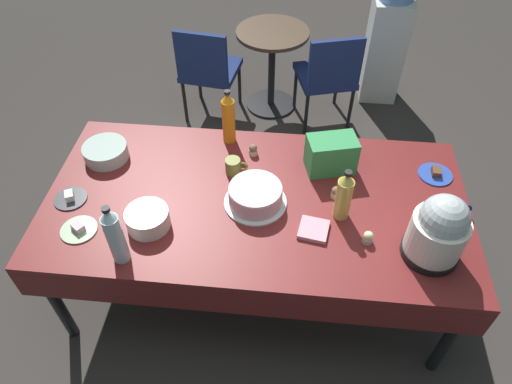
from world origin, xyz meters
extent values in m
plane|color=#383330|center=(0.00, 0.00, 0.00)|extent=(9.00, 9.00, 0.00)
cube|color=maroon|center=(0.00, 0.00, 0.73)|extent=(2.20, 1.10, 0.04)
cylinder|color=black|center=(-1.02, -0.47, 0.35)|extent=(0.06, 0.06, 0.71)
cylinder|color=black|center=(1.02, -0.47, 0.35)|extent=(0.06, 0.06, 0.71)
cylinder|color=black|center=(-1.02, 0.47, 0.35)|extent=(0.06, 0.06, 0.71)
cylinder|color=black|center=(1.02, 0.47, 0.35)|extent=(0.06, 0.06, 0.71)
cube|color=maroon|center=(0.00, -0.55, 0.62)|extent=(2.20, 0.01, 0.18)
cube|color=maroon|center=(0.00, 0.55, 0.62)|extent=(2.20, 0.01, 0.18)
cylinder|color=silver|center=(0.00, -0.03, 0.76)|extent=(0.32, 0.32, 0.01)
cylinder|color=beige|center=(0.00, -0.03, 0.81)|extent=(0.27, 0.27, 0.09)
cylinder|color=silver|center=(0.00, -0.03, 0.86)|extent=(0.27, 0.27, 0.01)
cylinder|color=black|center=(0.84, -0.27, 0.77)|extent=(0.27, 0.27, 0.04)
cylinder|color=white|center=(0.84, -0.27, 0.89)|extent=(0.25, 0.25, 0.20)
sphere|color=#B2BCC1|center=(0.84, -0.27, 1.00)|extent=(0.22, 0.22, 0.22)
cylinder|color=#B2C6BC|center=(-0.88, 0.24, 0.79)|extent=(0.25, 0.25, 0.08)
cylinder|color=silver|center=(-0.51, -0.23, 0.80)|extent=(0.21, 0.21, 0.10)
cylinder|color=#2D4CB2|center=(0.96, 0.27, 0.75)|extent=(0.18, 0.18, 0.01)
cube|color=brown|center=(0.96, 0.27, 0.78)|extent=(0.05, 0.07, 0.03)
cylinder|color=#8CA87F|center=(-0.84, -0.30, 0.75)|extent=(0.18, 0.18, 0.01)
cube|color=beige|center=(-0.84, -0.30, 0.77)|extent=(0.08, 0.07, 0.03)
cylinder|color=#2D2D33|center=(-0.96, -0.10, 0.75)|extent=(0.17, 0.17, 0.01)
cube|color=white|center=(-0.96, -0.10, 0.78)|extent=(0.06, 0.07, 0.04)
cylinder|color=beige|center=(0.41, 0.06, 0.77)|extent=(0.05, 0.05, 0.03)
sphere|color=brown|center=(0.41, 0.06, 0.79)|extent=(0.05, 0.05, 0.05)
cylinder|color=beige|center=(0.56, -0.23, 0.77)|extent=(0.05, 0.05, 0.03)
sphere|color=beige|center=(0.56, -0.23, 0.79)|extent=(0.05, 0.05, 0.05)
cylinder|color=beige|center=(-0.05, 0.35, 0.77)|extent=(0.05, 0.05, 0.03)
sphere|color=brown|center=(-0.05, 0.35, 0.79)|extent=(0.05, 0.05, 0.05)
cylinder|color=orange|center=(-0.20, 0.46, 0.89)|extent=(0.08, 0.08, 0.27)
cone|color=orange|center=(-0.20, 0.46, 1.05)|extent=(0.07, 0.07, 0.05)
cylinder|color=black|center=(-0.20, 0.46, 1.08)|extent=(0.03, 0.03, 0.02)
cylinder|color=gold|center=(0.43, -0.07, 0.87)|extent=(0.08, 0.08, 0.23)
cone|color=gold|center=(0.43, -0.07, 1.01)|extent=(0.07, 0.07, 0.05)
cylinder|color=black|center=(0.43, -0.07, 1.04)|extent=(0.04, 0.04, 0.02)
cylinder|color=silver|center=(-0.58, -0.43, 0.89)|extent=(0.08, 0.08, 0.28)
cone|color=silver|center=(-0.58, -0.43, 1.05)|extent=(0.07, 0.07, 0.05)
cylinder|color=black|center=(-0.58, -0.43, 1.09)|extent=(0.04, 0.04, 0.02)
cylinder|color=olive|center=(-0.14, 0.18, 0.80)|extent=(0.08, 0.08, 0.09)
torus|color=olive|center=(-0.09, 0.18, 0.80)|extent=(0.06, 0.01, 0.06)
cylinder|color=navy|center=(1.01, -0.01, 0.79)|extent=(0.07, 0.07, 0.09)
torus|color=navy|center=(1.05, -0.01, 0.80)|extent=(0.06, 0.01, 0.06)
cube|color=#338C4C|center=(0.38, 0.27, 0.85)|extent=(0.29, 0.22, 0.20)
cube|color=pink|center=(0.30, -0.19, 0.76)|extent=(0.16, 0.16, 0.02)
cube|color=navy|center=(-0.55, 1.73, 0.42)|extent=(0.50, 0.50, 0.05)
cube|color=navy|center=(-0.58, 1.53, 0.65)|extent=(0.42, 0.10, 0.40)
cylinder|color=black|center=(-0.34, 1.89, 0.20)|extent=(0.03, 0.03, 0.40)
cylinder|color=black|center=(-0.71, 1.95, 0.20)|extent=(0.03, 0.03, 0.40)
cylinder|color=black|center=(-0.39, 1.52, 0.20)|extent=(0.03, 0.03, 0.40)
cylinder|color=black|center=(-0.76, 1.57, 0.20)|extent=(0.03, 0.03, 0.40)
cube|color=navy|center=(0.40, 1.73, 0.42)|extent=(0.54, 0.54, 0.05)
cube|color=navy|center=(0.46, 1.54, 0.65)|extent=(0.41, 0.15, 0.40)
cylinder|color=black|center=(0.53, 1.97, 0.20)|extent=(0.04, 0.04, 0.40)
cylinder|color=black|center=(0.17, 1.86, 0.20)|extent=(0.04, 0.04, 0.40)
cylinder|color=black|center=(0.63, 1.60, 0.20)|extent=(0.04, 0.04, 0.40)
cylinder|color=black|center=(0.27, 1.50, 0.20)|extent=(0.04, 0.04, 0.40)
cylinder|color=#473323|center=(-0.05, 1.88, 0.70)|extent=(0.60, 0.60, 0.03)
cylinder|color=black|center=(-0.05, 1.88, 0.35)|extent=(0.06, 0.06, 0.67)
cylinder|color=black|center=(-0.05, 1.88, 0.01)|extent=(0.44, 0.44, 0.02)
cube|color=silver|center=(0.92, 2.15, 0.45)|extent=(0.32, 0.32, 0.90)
camera|label=1|loc=(0.16, -1.64, 2.52)|focal=32.54mm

